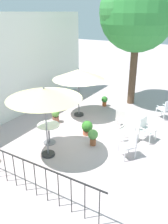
# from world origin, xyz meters

# --- Properties ---
(ground_plane) EXTENTS (60.00, 60.00, 0.00)m
(ground_plane) POSITION_xyz_m (0.00, 0.00, 0.00)
(ground_plane) COLOR #B5A3A6
(villa_facade) EXTENTS (10.34, 0.30, 4.47)m
(villa_facade) POSITION_xyz_m (0.00, 3.91, 2.24)
(villa_facade) COLOR white
(villa_facade) RESTS_ON ground
(terrace_railing) EXTENTS (0.03, 4.80, 1.01)m
(terrace_railing) POSITION_xyz_m (-3.56, -0.00, 0.68)
(terrace_railing) COLOR black
(terrace_railing) RESTS_ON ground
(shade_tree) EXTENTS (3.73, 3.55, 6.19)m
(shade_tree) POSITION_xyz_m (4.31, -0.01, 4.43)
(shade_tree) COLOR brown
(shade_tree) RESTS_ON ground
(patio_umbrella_0) EXTENTS (2.32, 2.32, 2.40)m
(patio_umbrella_0) POSITION_xyz_m (-1.91, 0.56, 2.17)
(patio_umbrella_0) COLOR #2D2D2D
(patio_umbrella_0) RESTS_ON ground
(patio_umbrella_1) EXTENTS (2.30, 2.30, 2.24)m
(patio_umbrella_1) POSITION_xyz_m (1.45, 1.44, 1.94)
(patio_umbrella_1) COLOR #2D2D2D
(patio_umbrella_1) RESTS_ON ground
(cafe_table_0) EXTENTS (0.81, 0.81, 0.74)m
(cafe_table_0) POSITION_xyz_m (-1.24, 1.05, 0.52)
(cafe_table_0) COLOR white
(cafe_table_0) RESTS_ON ground
(patio_chair_0) EXTENTS (0.62, 0.62, 0.93)m
(patio_chair_0) POSITION_xyz_m (-0.59, -1.79, 0.52)
(patio_chair_0) COLOR silver
(patio_chair_0) RESTS_ON ground
(patio_chair_1) EXTENTS (0.56, 0.52, 0.88)m
(patio_chair_1) POSITION_xyz_m (1.23, -0.75, 0.51)
(patio_chair_1) COLOR white
(patio_chair_1) RESTS_ON ground
(patio_chair_2) EXTENTS (0.50, 0.53, 0.92)m
(patio_chair_2) POSITION_xyz_m (0.37, -1.38, 0.54)
(patio_chair_2) COLOR white
(patio_chair_2) RESTS_ON ground
(patio_chair_3) EXTENTS (0.61, 0.64, 0.90)m
(patio_chair_3) POSITION_xyz_m (3.10, -2.07, 0.51)
(patio_chair_3) COLOR white
(patio_chair_3) RESTS_ON ground
(patio_chair_4) EXTENTS (0.58, 0.57, 0.90)m
(patio_chair_4) POSITION_xyz_m (0.78, -1.91, 0.51)
(patio_chair_4) COLOR white
(patio_chair_4) RESTS_ON ground
(potted_plant_0) EXTENTS (0.37, 0.37, 0.61)m
(potted_plant_0) POSITION_xyz_m (-0.55, -0.41, 0.37)
(potted_plant_0) COLOR #955232
(potted_plant_0) RESTS_ON ground
(potted_plant_1) EXTENTS (0.31, 0.31, 0.52)m
(potted_plant_1) POSITION_xyz_m (3.13, 0.95, 0.30)
(potted_plant_1) COLOR #A75129
(potted_plant_1) RESTS_ON ground
(potted_plant_2) EXTENTS (0.44, 0.44, 0.57)m
(potted_plant_2) POSITION_xyz_m (0.04, 0.18, 0.30)
(potted_plant_2) COLOR #C36545
(potted_plant_2) RESTS_ON ground
(potted_plant_3) EXTENTS (0.33, 0.33, 0.59)m
(potted_plant_3) POSITION_xyz_m (0.29, 1.92, 0.32)
(potted_plant_3) COLOR brown
(potted_plant_3) RESTS_ON ground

